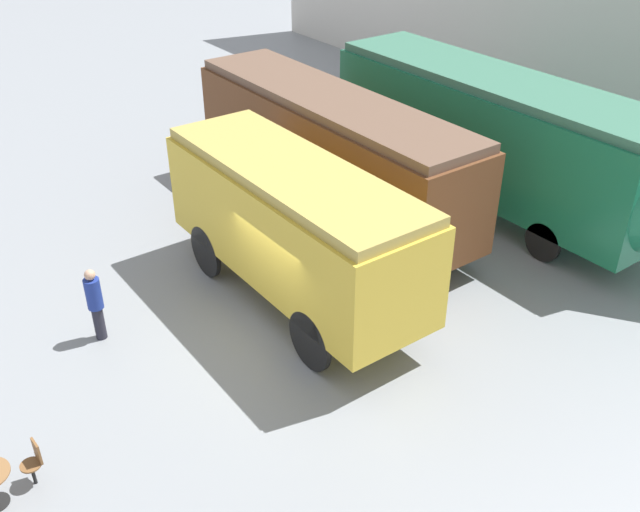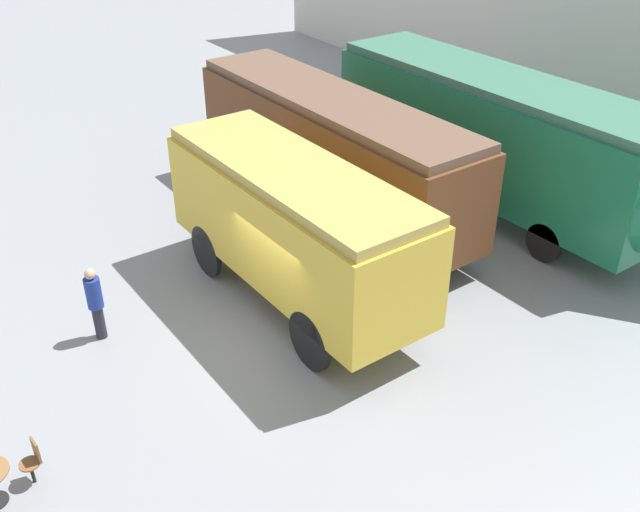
# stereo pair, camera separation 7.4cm
# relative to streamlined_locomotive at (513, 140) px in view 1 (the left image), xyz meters

# --- Properties ---
(ground_plane) EXTENTS (80.00, 80.00, 0.00)m
(ground_plane) POSITION_rel_streamlined_locomotive_xyz_m (0.85, -8.33, -2.22)
(ground_plane) COLOR gray
(streamlined_locomotive) EXTENTS (12.61, 2.68, 3.83)m
(streamlined_locomotive) POSITION_rel_streamlined_locomotive_xyz_m (0.00, 0.00, 0.00)
(streamlined_locomotive) COLOR #196B47
(streamlined_locomotive) RESTS_ON ground_plane
(passenger_coach_wooden) EXTENTS (10.00, 2.41, 3.56)m
(passenger_coach_wooden) POSITION_rel_streamlined_locomotive_xyz_m (-2.84, -4.18, -0.12)
(passenger_coach_wooden) COLOR brown
(passenger_coach_wooden) RESTS_ON ground_plane
(passenger_coach_vintage) EXTENTS (7.36, 2.42, 3.43)m
(passenger_coach_vintage) POSITION_rel_streamlined_locomotive_xyz_m (0.10, -7.41, -0.11)
(passenger_coach_vintage) COLOR gold
(passenger_coach_vintage) RESTS_ON ground_plane
(cafe_chair_0) EXTENTS (0.36, 0.36, 0.87)m
(cafe_chair_0) POSITION_rel_streamlined_locomotive_xyz_m (2.02, -14.08, -1.71)
(cafe_chair_0) COLOR black
(cafe_chair_0) RESTS_ON ground_plane
(visitor_person) EXTENTS (0.34, 0.34, 1.75)m
(visitor_person) POSITION_rel_streamlined_locomotive_xyz_m (-1.20, -11.69, -1.27)
(visitor_person) COLOR #262633
(visitor_person) RESTS_ON ground_plane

